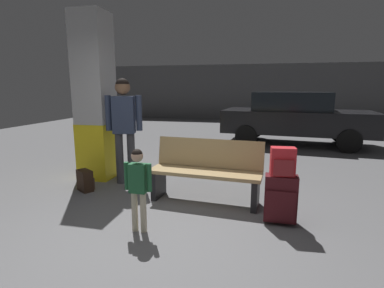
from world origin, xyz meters
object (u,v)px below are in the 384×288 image
object	(u,v)px
structural_pillar	(95,99)
suitcase	(281,198)
backpack_bright	(283,162)
backpack_dark_floor	(85,181)
bench	(206,171)
child	(138,181)
adult	(124,120)
parked_car_near	(295,117)

from	to	relation	value
structural_pillar	suitcase	world-z (taller)	structural_pillar
backpack_bright	backpack_dark_floor	xyz separation A→B (m)	(-2.97, 0.52, -0.60)
bench	backpack_bright	size ratio (longest dim) A/B	4.82
child	backpack_dark_floor	size ratio (longest dim) A/B	2.85
suitcase	child	bearing A→B (deg)	-160.24
structural_pillar	suitcase	bearing A→B (deg)	-21.76
suitcase	child	size ratio (longest dim) A/B	0.62
adult	backpack_dark_floor	xyz separation A→B (m)	(-0.46, -0.52, -0.94)
structural_pillar	backpack_bright	xyz separation A→B (m)	(3.15, -1.26, -0.67)
structural_pillar	backpack_dark_floor	distance (m)	1.48
backpack_bright	backpack_dark_floor	distance (m)	3.07
structural_pillar	parked_car_near	distance (m)	5.77
adult	parked_car_near	size ratio (longest dim) A/B	0.42
bench	suitcase	xyz separation A→B (m)	(1.01, -0.55, -0.12)
suitcase	bench	bearing A→B (deg)	151.36
bench	backpack_dark_floor	world-z (taller)	bench
bench	child	distance (m)	1.27
backpack_bright	backpack_dark_floor	size ratio (longest dim) A/B	1.00
suitcase	child	distance (m)	1.70
bench	adult	xyz separation A→B (m)	(-1.49, 0.49, 0.66)
adult	child	bearing A→B (deg)	-60.13
bench	parked_car_near	distance (m)	5.26
bench	parked_car_near	bearing A→B (deg)	71.13
suitcase	parked_car_near	world-z (taller)	parked_car_near
backpack_bright	adult	xyz separation A→B (m)	(-2.51, 1.04, 0.33)
backpack_bright	parked_car_near	bearing A→B (deg)	82.93
bench	backpack_dark_floor	bearing A→B (deg)	-179.01
bench	adult	size ratio (longest dim) A/B	0.92
child	backpack_dark_floor	bearing A→B (deg)	141.85
structural_pillar	backpack_bright	world-z (taller)	structural_pillar
structural_pillar	backpack_dark_floor	bearing A→B (deg)	-76.12
parked_car_near	adult	bearing A→B (deg)	-125.48
backpack_bright	child	xyz separation A→B (m)	(-1.58, -0.57, -0.17)
parked_car_near	backpack_bright	bearing A→B (deg)	-97.07
backpack_dark_floor	parked_car_near	world-z (taller)	parked_car_near
structural_pillar	child	size ratio (longest dim) A/B	3.00
structural_pillar	adult	bearing A→B (deg)	-18.63
bench	backpack_dark_floor	xyz separation A→B (m)	(-1.95, -0.03, -0.28)
suitcase	structural_pillar	bearing A→B (deg)	158.24
parked_car_near	backpack_dark_floor	bearing A→B (deg)	-126.14
adult	bench	bearing A→B (deg)	-18.08
backpack_bright	suitcase	bearing A→B (deg)	149.03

